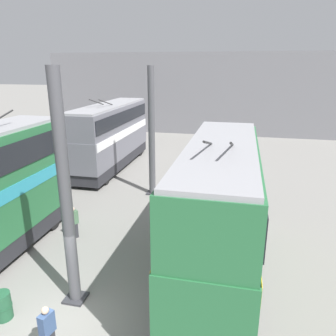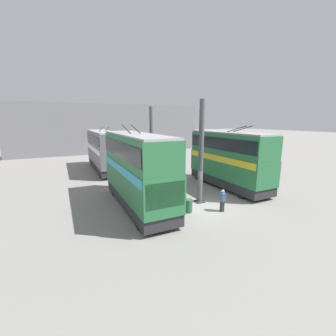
{
  "view_description": "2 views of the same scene",
  "coord_description": "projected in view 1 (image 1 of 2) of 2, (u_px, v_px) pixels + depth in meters",
  "views": [
    {
      "loc": [
        -7.22,
        -5.19,
        7.7
      ],
      "look_at": [
        9.47,
        -1.42,
        2.35
      ],
      "focal_mm": 35.0,
      "sensor_mm": 36.0,
      "label": 1
    },
    {
      "loc": [
        -12.59,
        9.39,
        6.25
      ],
      "look_at": [
        7.46,
        -0.24,
        1.49
      ],
      "focal_mm": 24.0,
      "sensor_mm": 36.0,
      "label": 2
    }
  ],
  "objects": [
    {
      "name": "person_by_right_row",
      "position": [
        74.0,
        222.0,
        15.11
      ],
      "size": [
        0.48,
        0.44,
        1.55
      ],
      "rotation": [
        0.0,
        0.0,
        4.09
      ],
      "color": "#2D2D33",
      "rests_on": "ground_plane"
    },
    {
      "name": "depot_back_wall",
      "position": [
        197.0,
        94.0,
        37.38
      ],
      "size": [
        0.5,
        36.0,
        9.17
      ],
      "color": "slate",
      "rests_on": "ground_plane"
    },
    {
      "name": "bus_left_far",
      "position": [
        219.0,
        207.0,
        11.53
      ],
      "size": [
        9.18,
        2.54,
        5.83
      ],
      "color": "black",
      "rests_on": "ground_plane"
    },
    {
      "name": "bus_right_far",
      "position": [
        110.0,
        132.0,
        25.17
      ],
      "size": [
        10.78,
        2.54,
        5.55
      ],
      "color": "black",
      "rests_on": "ground_plane"
    },
    {
      "name": "support_column_far",
      "position": [
        152.0,
        135.0,
        19.54
      ],
      "size": [
        0.7,
        0.7,
        7.73
      ],
      "color": "#4C4C51",
      "rests_on": "ground_plane"
    },
    {
      "name": "support_column_near",
      "position": [
        66.0,
        199.0,
        10.19
      ],
      "size": [
        0.7,
        0.7,
        7.73
      ],
      "color": "#4C4C51",
      "rests_on": "ground_plane"
    },
    {
      "name": "person_aisle_foreground",
      "position": [
        48.0,
        330.0,
        8.91
      ],
      "size": [
        0.46,
        0.32,
        1.57
      ],
      "rotation": [
        0.0,
        0.0,
        4.5
      ],
      "color": "#2D2D33",
      "rests_on": "ground_plane"
    },
    {
      "name": "oil_drum",
      "position": [
        2.0,
        306.0,
        10.33
      ],
      "size": [
        0.6,
        0.6,
        0.91
      ],
      "color": "#235638",
      "rests_on": "ground_plane"
    },
    {
      "name": "ground_plane",
      "position": [
        56.0,
        326.0,
        10.11
      ],
      "size": [
        240.0,
        240.0,
        0.0
      ],
      "primitive_type": "plane",
      "color": "gray"
    }
  ]
}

